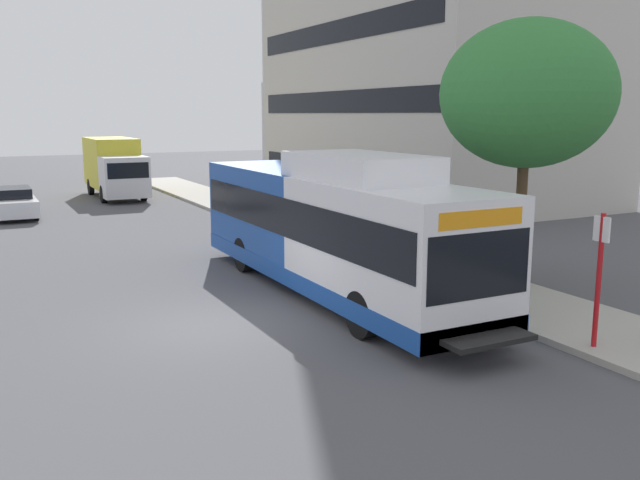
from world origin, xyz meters
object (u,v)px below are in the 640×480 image
bus_stop_sign_pole (599,270)px  street_tree_near_stop (527,94)px  parked_car_far_lane (13,203)px  box_truck_background (114,166)px  transit_bus (331,228)px

bus_stop_sign_pole → street_tree_near_stop: bearing=63.4°
bus_stop_sign_pole → parked_car_far_lane: bearing=110.0°
street_tree_near_stop → box_truck_background: bearing=102.4°
transit_bus → box_truck_background: bearing=92.4°
bus_stop_sign_pole → parked_car_far_lane: size_ratio=0.58×
transit_bus → parked_car_far_lane: size_ratio=2.72×
street_tree_near_stop → parked_car_far_lane: 23.21m
transit_bus → street_tree_near_stop: street_tree_near_stop is taller
transit_bus → bus_stop_sign_pole: transit_bus is taller
transit_bus → bus_stop_sign_pole: bearing=-69.6°
bus_stop_sign_pole → street_tree_near_stop: (2.22, 4.44, 3.40)m
parked_car_far_lane → street_tree_near_stop: bearing=-60.9°
box_truck_background → transit_bus: bearing=-87.6°
transit_bus → parked_car_far_lane: transit_bus is taller
street_tree_near_stop → parked_car_far_lane: street_tree_near_stop is taller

